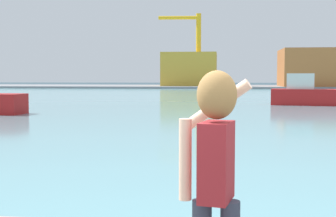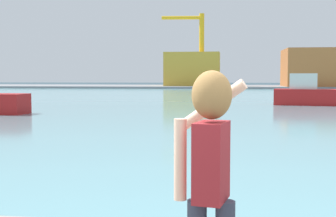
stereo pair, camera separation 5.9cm
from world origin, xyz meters
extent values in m
plane|color=#334751|center=(0.00, 50.00, 0.00)|extent=(220.00, 220.00, 0.00)
cube|color=#6BA8B2|center=(0.00, 52.00, 0.01)|extent=(140.00, 100.00, 0.02)
cube|color=gray|center=(0.00, 92.00, 0.19)|extent=(140.00, 20.00, 0.38)
cube|color=maroon|center=(0.26, 0.01, 1.78)|extent=(0.26, 0.37, 0.56)
sphere|color=#E0B293|center=(0.26, 0.01, 2.24)|extent=(0.22, 0.22, 0.22)
ellipsoid|color=olive|center=(0.26, -0.01, 2.25)|extent=(0.28, 0.26, 0.34)
cylinder|color=#E0B293|center=(0.04, 0.01, 1.79)|extent=(0.09, 0.09, 0.58)
cylinder|color=#E0B293|center=(0.26, 0.23, 2.16)|extent=(0.53, 0.19, 0.40)
cube|color=black|center=(0.28, 0.35, 2.33)|extent=(0.03, 0.07, 0.14)
cube|color=#B21919|center=(7.34, 35.15, 0.67)|extent=(6.34, 3.06, 1.30)
cube|color=silver|center=(6.59, 35.28, 1.95)|extent=(2.36, 1.88, 1.27)
cube|color=gold|center=(-6.49, 91.77, 3.76)|extent=(11.03, 9.19, 6.74)
cube|color=#B26633|center=(20.51, 89.27, 3.98)|extent=(17.93, 11.68, 7.19)
cylinder|color=yellow|center=(-4.56, 89.55, 7.58)|extent=(1.00, 1.00, 14.40)
cylinder|color=yellow|center=(-8.56, 89.28, 13.98)|extent=(8.04, 1.24, 0.70)
camera|label=1|loc=(0.30, -3.21, 2.38)|focal=49.24mm
camera|label=2|loc=(0.36, -3.21, 2.38)|focal=49.24mm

